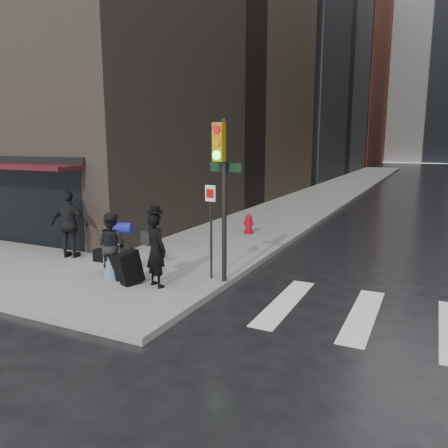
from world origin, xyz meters
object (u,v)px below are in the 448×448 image
Objects in this scene: man_jeans at (111,245)px; fire_hydrant at (249,225)px; man_overcoat at (150,252)px; man_greycoat at (70,224)px; traffic_light at (221,179)px.

fire_hydrant is at bearing -100.58° from man_jeans.
man_overcoat reaches higher than fire_hydrant.
man_greycoat is (-3.50, 1.09, 0.16)m from man_overcoat.
man_jeans reaches higher than fire_hydrant.
man_jeans is 6.26m from fire_hydrant.
man_overcoat reaches higher than man_jeans.
man_jeans is 0.43× the size of traffic_light.
fire_hydrant is (3.27, 5.16, -0.63)m from man_greycoat.
man_jeans is 2.25× the size of fire_hydrant.
traffic_light is at bearing -74.05° from fire_hydrant.
traffic_light is at bearing -162.40° from man_jeans.
traffic_light is (2.47, 0.87, 1.60)m from man_jeans.
man_overcoat is 6.27m from fire_hydrant.
man_overcoat is 3.67m from man_greycoat.
man_jeans is 3.07m from traffic_light.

